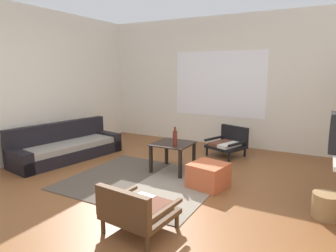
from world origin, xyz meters
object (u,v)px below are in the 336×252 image
coffee_table (173,149)px  wicker_basket (326,206)px  armchair_striped_foreground (136,210)px  couch (66,147)px  armchair_by_window (228,142)px  ottoman_orange (208,175)px  glass_bottle (175,138)px

coffee_table → wicker_basket: 2.25m
coffee_table → armchair_striped_foreground: size_ratio=0.86×
couch → armchair_by_window: 3.00m
armchair_striped_foreground → wicker_basket: 2.07m
ottoman_orange → wicker_basket: 1.45m
coffee_table → armchair_striped_foreground: (0.53, -1.80, -0.12)m
couch → armchair_striped_foreground: (2.55, -1.48, 0.04)m
coffee_table → ottoman_orange: (0.73, -0.35, -0.20)m
ottoman_orange → couch: bearing=179.3°
coffee_table → ottoman_orange: size_ratio=1.27×
armchair_by_window → glass_bottle: 1.52m
glass_bottle → coffee_table: bearing=128.1°
coffee_table → armchair_striped_foreground: 1.88m
armchair_striped_foreground → wicker_basket: bearing=37.3°
armchair_by_window → coffee_table: bearing=-111.6°
armchair_by_window → armchair_striped_foreground: (0.02, -3.09, -0.01)m
couch → armchair_by_window: bearing=32.4°
armchair_by_window → armchair_striped_foreground: size_ratio=1.11×
couch → ottoman_orange: couch is taller
coffee_table → armchair_by_window: size_ratio=0.77×
coffee_table → couch: bearing=-171.0°
armchair_striped_foreground → coffee_table: bearing=106.5°
couch → glass_bottle: 2.17m
glass_bottle → wicker_basket: glass_bottle is taller
ottoman_orange → armchair_striped_foreground: bearing=-97.9°
wicker_basket → couch: bearing=176.9°
couch → ottoman_orange: (2.76, -0.03, -0.04)m
ottoman_orange → glass_bottle: size_ratio=1.60×
glass_bottle → wicker_basket: (2.07, -0.41, -0.45)m
armchair_by_window → armchair_striped_foreground: 3.09m
coffee_table → ottoman_orange: coffee_table is taller
wicker_basket → coffee_table: bearing=165.8°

